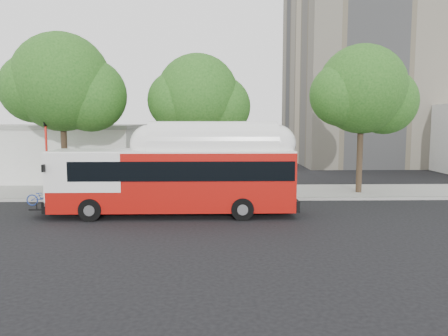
{
  "coord_description": "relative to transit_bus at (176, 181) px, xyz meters",
  "views": [
    {
      "loc": [
        -0.04,
        -20.86,
        4.6
      ],
      "look_at": [
        0.54,
        3.0,
        1.98
      ],
      "focal_mm": 35.0,
      "sensor_mm": 36.0,
      "label": 1
    }
  ],
  "objects": [
    {
      "name": "curb_strip",
      "position": [
        1.87,
        3.89,
        -1.63
      ],
      "size": [
        60.0,
        0.3,
        0.15
      ],
      "primitive_type": "cube",
      "color": "gray",
      "rests_on": "ground"
    },
    {
      "name": "red_curb_segment",
      "position": [
        -1.13,
        3.89,
        -1.63
      ],
      "size": [
        10.0,
        0.32,
        0.16
      ],
      "primitive_type": "cube",
      "color": "maroon",
      "rests_on": "ground"
    },
    {
      "name": "transit_bus",
      "position": [
        0.0,
        0.0,
        0.0
      ],
      "size": [
        12.36,
        2.68,
        3.65
      ],
      "rotation": [
        0.0,
        0.0,
        0.0
      ],
      "color": "#A6100B",
      "rests_on": "ground"
    },
    {
      "name": "signal_pole",
      "position": [
        -7.66,
        4.09,
        0.6
      ],
      "size": [
        0.13,
        0.43,
        4.5
      ],
      "color": "red",
      "rests_on": "ground"
    },
    {
      "name": "apartment_tower",
      "position": [
        19.87,
        27.99,
        15.91
      ],
      "size": [
        18.0,
        18.0,
        37.0
      ],
      "color": "tan",
      "rests_on": "ground"
    },
    {
      "name": "ground",
      "position": [
        1.87,
        -0.01,
        -1.71
      ],
      "size": [
        120.0,
        120.0,
        0.0
      ],
      "primitive_type": "plane",
      "color": "black",
      "rests_on": "ground"
    },
    {
      "name": "low_commercial_bldg",
      "position": [
        -12.13,
        13.99,
        0.44
      ],
      "size": [
        16.2,
        10.2,
        4.25
      ],
      "color": "silver",
      "rests_on": "ground"
    },
    {
      "name": "street_tree_right",
      "position": [
        11.31,
        5.85,
        4.55
      ],
      "size": [
        6.21,
        5.4,
        9.18
      ],
      "color": "#2D2116",
      "rests_on": "ground"
    },
    {
      "name": "sidewalk",
      "position": [
        1.87,
        6.49,
        -1.63
      ],
      "size": [
        60.0,
        5.0,
        0.15
      ],
      "primitive_type": "cube",
      "color": "gray",
      "rests_on": "ground"
    },
    {
      "name": "street_tree_mid",
      "position": [
        1.28,
        6.05,
        4.2
      ],
      "size": [
        5.75,
        5.0,
        8.62
      ],
      "color": "#2D2116",
      "rests_on": "ground"
    },
    {
      "name": "street_tree_left",
      "position": [
        -6.66,
        5.55,
        4.9
      ],
      "size": [
        6.67,
        5.8,
        9.74
      ],
      "color": "#2D2116",
      "rests_on": "ground"
    }
  ]
}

